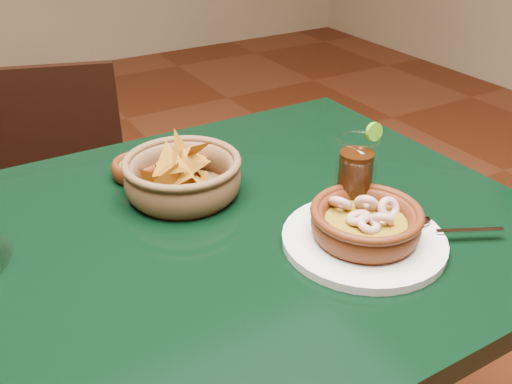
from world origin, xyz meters
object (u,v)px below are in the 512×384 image
dining_chair (61,212)px  chip_basket (183,175)px  dining_table (177,292)px  cola_drink (355,178)px  shrimp_plate (365,227)px

dining_chair → chip_basket: bearing=-77.7°
dining_table → cola_drink: bearing=-14.6°
dining_table → chip_basket: 0.20m
dining_chair → cola_drink: (0.34, -0.78, 0.37)m
dining_table → dining_chair: size_ratio=1.46×
dining_chair → cola_drink: size_ratio=5.15×
dining_chair → cola_drink: cola_drink is taller
shrimp_plate → dining_table: bearing=148.9°
shrimp_plate → chip_basket: (-0.18, 0.28, 0.01)m
dining_chair → shrimp_plate: bearing=-70.7°
dining_chair → shrimp_plate: (0.30, -0.85, 0.33)m
cola_drink → chip_basket: bearing=135.9°
chip_basket → cola_drink: bearing=-44.1°
dining_chair → shrimp_plate: 0.96m
chip_basket → cola_drink: (0.21, -0.21, 0.03)m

